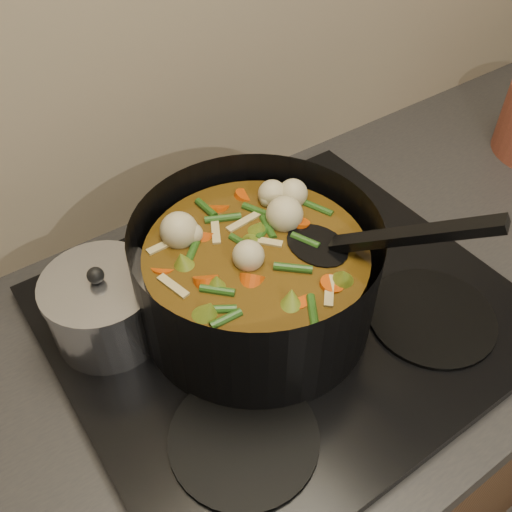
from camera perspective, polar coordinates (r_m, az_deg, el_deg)
counter at (r=1.22m, az=2.10°, el=-19.70°), size 2.64×0.64×0.91m
stovetop at (r=0.83m, az=2.93°, el=-5.77°), size 0.62×0.54×0.03m
stockpot at (r=0.76m, az=0.05°, el=-2.03°), size 0.41×0.42×0.24m
saucepan at (r=0.78m, az=-14.89°, el=-4.96°), size 0.15×0.15×0.12m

